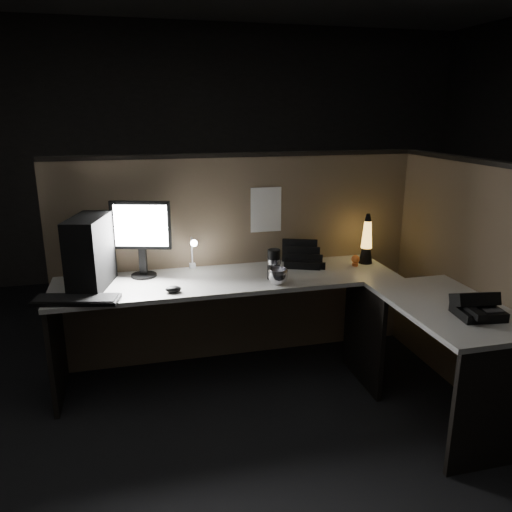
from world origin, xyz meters
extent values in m
plane|color=black|center=(0.00, 0.00, 0.00)|extent=(6.00, 6.00, 0.00)
plane|color=#282623|center=(0.00, 3.00, 1.35)|extent=(6.00, 0.00, 6.00)
cube|color=brown|center=(0.00, 0.93, 0.75)|extent=(2.66, 0.06, 1.50)
cube|color=brown|center=(1.33, 0.10, 0.75)|extent=(0.06, 1.66, 1.50)
cube|color=beige|center=(-0.15, 0.60, 0.71)|extent=(2.30, 0.60, 0.03)
cube|color=beige|center=(1.00, -0.20, 0.71)|extent=(0.60, 1.00, 0.03)
cube|color=black|center=(-1.28, 0.60, 0.35)|extent=(0.03, 0.55, 0.70)
cube|color=black|center=(1.00, -0.68, 0.35)|extent=(0.55, 0.03, 0.70)
cube|color=black|center=(0.72, 0.30, 0.35)|extent=(0.03, 0.55, 0.70)
cube|color=black|center=(-1.02, 0.64, 0.96)|extent=(0.30, 0.47, 0.45)
cylinder|color=black|center=(-0.70, 0.77, 0.74)|extent=(0.17, 0.17, 0.01)
cube|color=black|center=(-0.70, 0.79, 0.84)|extent=(0.06, 0.05, 0.19)
cube|color=black|center=(-0.70, 0.78, 1.08)|extent=(0.39, 0.14, 0.32)
cube|color=white|center=(-0.70, 0.76, 1.08)|extent=(0.34, 0.10, 0.28)
cube|color=black|center=(-1.10, 0.38, 0.74)|extent=(0.52, 0.27, 0.02)
ellipsoid|color=black|center=(-0.53, 0.41, 0.75)|extent=(0.10, 0.07, 0.04)
cube|color=white|center=(-0.36, 0.88, 0.75)|extent=(0.04, 0.05, 0.03)
cylinder|color=white|center=(-0.36, 0.88, 0.86)|extent=(0.01, 0.01, 0.19)
cylinder|color=white|center=(-0.36, 0.82, 0.95)|extent=(0.01, 0.13, 0.01)
sphere|color=white|center=(-0.36, 0.74, 0.95)|extent=(0.05, 0.05, 0.05)
cube|color=black|center=(0.43, 0.75, 0.76)|extent=(0.32, 0.31, 0.05)
cube|color=black|center=(0.43, 0.71, 0.80)|extent=(0.24, 0.11, 0.09)
cube|color=black|center=(0.43, 0.82, 0.84)|extent=(0.24, 0.11, 0.17)
cone|color=black|center=(0.90, 0.69, 0.79)|extent=(0.10, 0.10, 0.12)
cone|color=gold|center=(0.90, 0.69, 0.95)|extent=(0.08, 0.08, 0.20)
sphere|color=#8D4C14|center=(0.90, 0.69, 0.88)|extent=(0.04, 0.04, 0.04)
sphere|color=#8D4C14|center=(0.90, 0.69, 0.96)|extent=(0.03, 0.03, 0.03)
cone|color=black|center=(0.90, 0.69, 1.07)|extent=(0.05, 0.05, 0.05)
cylinder|color=black|center=(0.14, 0.51, 0.83)|extent=(0.09, 0.09, 0.20)
imported|color=silver|center=(0.14, 0.40, 0.78)|extent=(0.15, 0.15, 0.10)
sphere|color=orange|center=(0.79, 0.64, 0.78)|extent=(0.06, 0.06, 0.06)
cube|color=white|center=(0.19, 0.90, 1.12)|extent=(0.23, 0.00, 0.32)
cube|color=black|center=(1.04, -0.38, 0.76)|extent=(0.26, 0.23, 0.05)
cube|color=black|center=(1.04, -0.34, 0.82)|extent=(0.25, 0.17, 0.11)
cube|color=black|center=(0.97, -0.44, 0.79)|extent=(0.07, 0.18, 0.04)
cube|color=#3F3F42|center=(1.09, -0.41, 0.78)|extent=(0.11, 0.11, 0.00)
camera|label=1|loc=(-0.74, -2.53, 1.81)|focal=35.00mm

